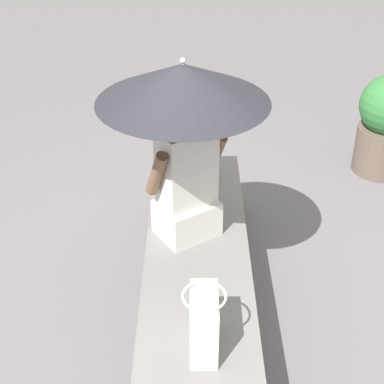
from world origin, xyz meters
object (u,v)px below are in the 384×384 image
(person_seated, at_px, (187,178))
(parasol, at_px, (183,83))
(handbag_black, at_px, (204,323))
(tote_bag_canvas, at_px, (198,158))

(person_seated, xyz_separation_m, parasol, (-0.08, 0.02, 0.62))
(handbag_black, bearing_deg, tote_bag_canvas, 0.64)
(person_seated, bearing_deg, tote_bag_canvas, -6.05)
(person_seated, distance_m, handbag_black, 0.98)
(parasol, distance_m, handbag_black, 1.22)
(parasol, bearing_deg, tote_bag_canvas, -6.65)
(parasol, xyz_separation_m, handbag_black, (-0.87, -0.10, -0.84))
(person_seated, relative_size, tote_bag_canvas, 2.77)
(person_seated, height_order, parasol, parasol)
(tote_bag_canvas, bearing_deg, person_seated, 173.95)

